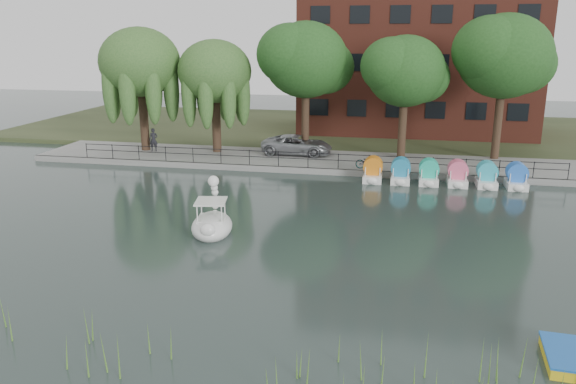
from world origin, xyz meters
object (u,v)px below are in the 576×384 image
(bicycle, at_px, (369,161))
(pedestrian, at_px, (153,138))
(swan_boat, at_px, (212,222))
(yellow_rowboat, at_px, (564,356))
(minivan, at_px, (297,143))

(bicycle, xyz_separation_m, pedestrian, (-16.12, 2.51, 0.49))
(swan_boat, xyz_separation_m, yellow_rowboat, (13.16, -8.26, -0.35))
(minivan, xyz_separation_m, swan_boat, (-1.04, -16.09, -0.66))
(pedestrian, relative_size, swan_boat, 0.61)
(bicycle, bearing_deg, minivan, 57.45)
(minivan, relative_size, swan_boat, 1.80)
(minivan, xyz_separation_m, pedestrian, (-10.71, -0.98, 0.18))
(swan_boat, relative_size, yellow_rowboat, 1.54)
(yellow_rowboat, bearing_deg, minivan, 120.39)
(pedestrian, height_order, swan_boat, swan_boat)
(pedestrian, distance_m, yellow_rowboat, 32.69)
(bicycle, relative_size, pedestrian, 0.87)
(swan_boat, distance_m, yellow_rowboat, 15.54)
(minivan, distance_m, swan_boat, 16.13)
(pedestrian, bearing_deg, minivan, -4.04)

